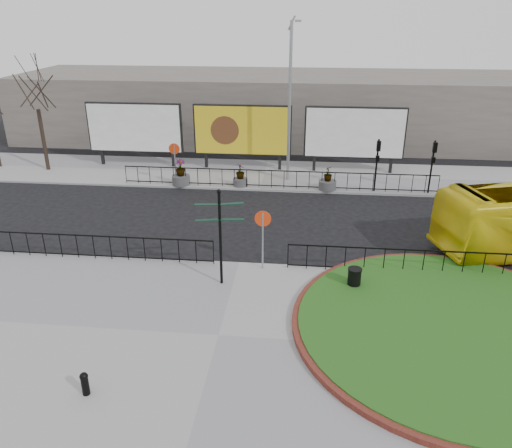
# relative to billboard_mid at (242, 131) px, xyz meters

# --- Properties ---
(ground) EXTENTS (90.00, 90.00, 0.00)m
(ground) POSITION_rel_billboard_mid_xyz_m (1.50, -12.97, -2.60)
(ground) COLOR black
(ground) RESTS_ON ground
(pavement_near) EXTENTS (30.00, 10.00, 0.12)m
(pavement_near) POSITION_rel_billboard_mid_xyz_m (1.50, -17.97, -2.54)
(pavement_near) COLOR gray
(pavement_near) RESTS_ON ground
(pavement_far) EXTENTS (44.00, 6.00, 0.12)m
(pavement_far) POSITION_rel_billboard_mid_xyz_m (1.50, -0.97, -2.54)
(pavement_far) COLOR gray
(pavement_far) RESTS_ON ground
(brick_edge) EXTENTS (10.40, 10.40, 0.18)m
(brick_edge) POSITION_rel_billboard_mid_xyz_m (9.00, -16.97, -2.39)
(brick_edge) COLOR brown
(brick_edge) RESTS_ON pavement_near
(grass_lawn) EXTENTS (10.00, 10.00, 0.22)m
(grass_lawn) POSITION_rel_billboard_mid_xyz_m (9.00, -16.97, -2.37)
(grass_lawn) COLOR #234B14
(grass_lawn) RESTS_ON pavement_near
(railing_near_left) EXTENTS (10.00, 0.10, 1.10)m
(railing_near_left) POSITION_rel_billboard_mid_xyz_m (-4.50, -13.27, -1.93)
(railing_near_left) COLOR black
(railing_near_left) RESTS_ON pavement_near
(railing_near_right) EXTENTS (9.00, 0.10, 1.10)m
(railing_near_right) POSITION_rel_billboard_mid_xyz_m (8.00, -13.27, -1.93)
(railing_near_right) COLOR black
(railing_near_right) RESTS_ON pavement_near
(railing_far) EXTENTS (18.00, 0.10, 1.10)m
(railing_far) POSITION_rel_billboard_mid_xyz_m (2.50, -3.67, -1.93)
(railing_far) COLOR black
(railing_far) RESTS_ON pavement_far
(speed_sign_far) EXTENTS (0.64, 0.07, 2.47)m
(speed_sign_far) POSITION_rel_billboard_mid_xyz_m (-3.50, -3.57, -0.68)
(speed_sign_far) COLOR gray
(speed_sign_far) RESTS_ON pavement_far
(speed_sign_near) EXTENTS (0.64, 0.07, 2.47)m
(speed_sign_near) POSITION_rel_billboard_mid_xyz_m (2.50, -13.37, -0.68)
(speed_sign_near) COLOR gray
(speed_sign_near) RESTS_ON pavement_near
(billboard_left) EXTENTS (6.20, 0.31, 4.10)m
(billboard_left) POSITION_rel_billboard_mid_xyz_m (-7.00, 0.00, 0.00)
(billboard_left) COLOR black
(billboard_left) RESTS_ON pavement_far
(billboard_mid) EXTENTS (6.20, 0.31, 4.10)m
(billboard_mid) POSITION_rel_billboard_mid_xyz_m (0.00, 0.00, 0.00)
(billboard_mid) COLOR black
(billboard_mid) RESTS_ON pavement_far
(billboard_right) EXTENTS (6.20, 0.31, 4.10)m
(billboard_right) POSITION_rel_billboard_mid_xyz_m (7.00, 0.00, 0.00)
(billboard_right) COLOR black
(billboard_right) RESTS_ON pavement_far
(lamp_post) EXTENTS (0.74, 0.18, 9.23)m
(lamp_post) POSITION_rel_billboard_mid_xyz_m (3.01, -1.97, 2.23)
(lamp_post) COLOR gray
(lamp_post) RESTS_ON pavement_far
(signal_pole_a) EXTENTS (0.22, 0.26, 3.00)m
(signal_pole_a) POSITION_rel_billboard_mid_xyz_m (8.00, -3.63, -0.50)
(signal_pole_a) COLOR black
(signal_pole_a) RESTS_ON pavement_far
(signal_pole_b) EXTENTS (0.22, 0.26, 3.00)m
(signal_pole_b) POSITION_rel_billboard_mid_xyz_m (11.00, -3.63, -0.50)
(signal_pole_b) COLOR black
(signal_pole_b) RESTS_ON pavement_far
(tree_left) EXTENTS (2.00, 2.00, 7.00)m
(tree_left) POSITION_rel_billboard_mid_xyz_m (-12.50, -1.47, 1.02)
(tree_left) COLOR #2D2119
(tree_left) RESTS_ON pavement_far
(building_backdrop) EXTENTS (40.00, 10.00, 5.00)m
(building_backdrop) POSITION_rel_billboard_mid_xyz_m (1.50, 9.03, -0.10)
(building_backdrop) COLOR slate
(building_backdrop) RESTS_ON ground
(fingerpost_sign) EXTENTS (1.76, 0.58, 3.76)m
(fingerpost_sign) POSITION_rel_billboard_mid_xyz_m (1.06, -14.70, -0.21)
(fingerpost_sign) COLOR black
(fingerpost_sign) RESTS_ON pavement_near
(bollard) EXTENTS (0.23, 0.23, 0.70)m
(bollard) POSITION_rel_billboard_mid_xyz_m (-1.60, -20.94, -2.10)
(bollard) COLOR black
(bollard) RESTS_ON pavement_near
(litter_bin) EXTENTS (0.52, 0.52, 0.86)m
(litter_bin) POSITION_rel_billboard_mid_xyz_m (6.00, -14.66, -2.04)
(litter_bin) COLOR black
(litter_bin) RESTS_ON pavement_near
(planter_a) EXTENTS (1.05, 1.05, 1.52)m
(planter_a) POSITION_rel_billboard_mid_xyz_m (-3.21, -3.57, -1.96)
(planter_a) COLOR #4C4C4F
(planter_a) RESTS_ON pavement_far
(planter_b) EXTENTS (0.86, 0.86, 1.34)m
(planter_b) POSITION_rel_billboard_mid_xyz_m (0.30, -3.45, -1.99)
(planter_b) COLOR #4C4C4F
(planter_b) RESTS_ON pavement_far
(planter_c) EXTENTS (1.00, 1.00, 1.38)m
(planter_c) POSITION_rel_billboard_mid_xyz_m (5.36, -3.57, -2.03)
(planter_c) COLOR #4C4C4F
(planter_c) RESTS_ON pavement_far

